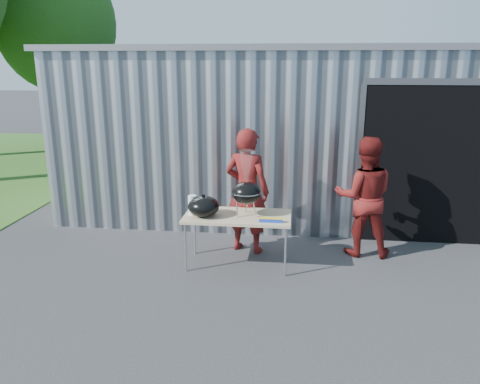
# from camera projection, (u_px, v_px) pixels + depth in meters

# --- Properties ---
(ground) EXTENTS (80.00, 80.00, 0.00)m
(ground) POSITION_uv_depth(u_px,v_px,m) (214.00, 277.00, 6.37)
(ground) COLOR #2E2E30
(building) EXTENTS (8.20, 6.20, 3.10)m
(building) POSITION_uv_depth(u_px,v_px,m) (289.00, 123.00, 10.24)
(building) COLOR #B7BCC4
(building) RESTS_ON ground
(tree_far) EXTENTS (3.69, 3.69, 6.11)m
(tree_far) POSITION_uv_depth(u_px,v_px,m) (56.00, 24.00, 14.64)
(tree_far) COLOR #442D19
(tree_far) RESTS_ON ground
(folding_table) EXTENTS (1.50, 0.75, 0.75)m
(folding_table) POSITION_uv_depth(u_px,v_px,m) (238.00, 218.00, 6.60)
(folding_table) COLOR tan
(folding_table) RESTS_ON ground
(kettle_grill) EXTENTS (0.42, 0.42, 0.93)m
(kettle_grill) POSITION_uv_depth(u_px,v_px,m) (246.00, 186.00, 6.45)
(kettle_grill) COLOR black
(kettle_grill) RESTS_ON folding_table
(grill_lid) EXTENTS (0.44, 0.44, 0.32)m
(grill_lid) POSITION_uv_depth(u_px,v_px,m) (204.00, 206.00, 6.51)
(grill_lid) COLOR black
(grill_lid) RESTS_ON folding_table
(paper_towels) EXTENTS (0.12, 0.12, 0.28)m
(paper_towels) POSITION_uv_depth(u_px,v_px,m) (192.00, 205.00, 6.57)
(paper_towels) COLOR white
(paper_towels) RESTS_ON folding_table
(white_tub) EXTENTS (0.20, 0.15, 0.10)m
(white_tub) POSITION_uv_depth(u_px,v_px,m) (202.00, 206.00, 6.85)
(white_tub) COLOR white
(white_tub) RESTS_ON folding_table
(foil_box) EXTENTS (0.32, 0.05, 0.06)m
(foil_box) POSITION_uv_depth(u_px,v_px,m) (271.00, 220.00, 6.29)
(foil_box) COLOR #1B37B2
(foil_box) RESTS_ON folding_table
(person_cook) EXTENTS (0.80, 0.65, 1.91)m
(person_cook) POSITION_uv_depth(u_px,v_px,m) (247.00, 191.00, 7.05)
(person_cook) COLOR maroon
(person_cook) RESTS_ON ground
(person_bystander) EXTENTS (0.90, 0.71, 1.80)m
(person_bystander) POSITION_uv_depth(u_px,v_px,m) (364.00, 197.00, 6.95)
(person_bystander) COLOR maroon
(person_bystander) RESTS_ON ground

